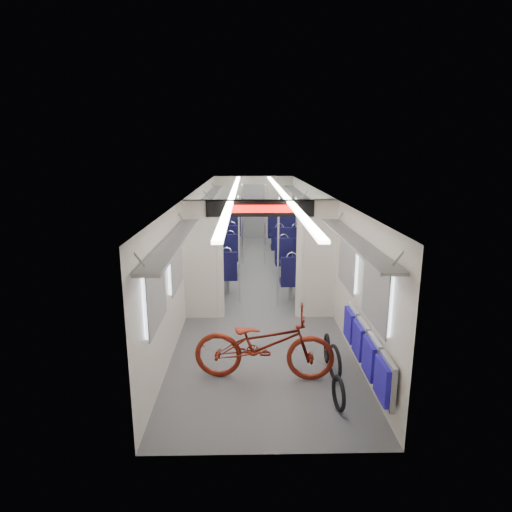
# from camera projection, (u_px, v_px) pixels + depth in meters

# --- Properties ---
(carriage) EXTENTS (12.00, 12.02, 2.31)m
(carriage) POSITION_uv_depth(u_px,v_px,m) (258.00, 226.00, 9.82)
(carriage) COLOR #515456
(carriage) RESTS_ON ground
(bicycle) EXTENTS (2.04, 0.87, 1.05)m
(bicycle) POSITION_uv_depth(u_px,v_px,m) (264.00, 344.00, 6.05)
(bicycle) COLOR maroon
(bicycle) RESTS_ON ground
(flip_bench) EXTENTS (0.12, 2.14, 0.55)m
(flip_bench) POSITION_uv_depth(u_px,v_px,m) (366.00, 349.00, 5.77)
(flip_bench) COLOR gray
(flip_bench) RESTS_ON carriage
(bike_hoop_a) EXTENTS (0.10, 0.46, 0.46)m
(bike_hoop_a) POSITION_uv_depth(u_px,v_px,m) (338.00, 395.00, 5.36)
(bike_hoop_a) COLOR black
(bike_hoop_a) RESTS_ON ground
(bike_hoop_b) EXTENTS (0.11, 0.53, 0.52)m
(bike_hoop_b) POSITION_uv_depth(u_px,v_px,m) (334.00, 364.00, 6.06)
(bike_hoop_b) COLOR black
(bike_hoop_b) RESTS_ON ground
(bike_hoop_c) EXTENTS (0.08, 0.46, 0.46)m
(bike_hoop_c) POSITION_uv_depth(u_px,v_px,m) (327.00, 350.00, 6.58)
(bike_hoop_c) COLOR black
(bike_hoop_c) RESTS_ON ground
(seat_bay_near_left) EXTENTS (0.93, 2.15, 1.12)m
(seat_bay_near_left) POSITION_uv_depth(u_px,v_px,m) (219.00, 261.00, 10.57)
(seat_bay_near_left) COLOR black
(seat_bay_near_left) RESTS_ON ground
(seat_bay_near_right) EXTENTS (0.92, 2.13, 1.12)m
(seat_bay_near_right) POSITION_uv_depth(u_px,v_px,m) (297.00, 265.00, 10.13)
(seat_bay_near_right) COLOR black
(seat_bay_near_right) RESTS_ON ground
(seat_bay_far_left) EXTENTS (0.94, 2.21, 1.14)m
(seat_bay_far_left) POSITION_uv_depth(u_px,v_px,m) (226.00, 234.00, 13.91)
(seat_bay_far_left) COLOR black
(seat_bay_far_left) RESTS_ON ground
(seat_bay_far_right) EXTENTS (0.95, 2.25, 1.15)m
(seat_bay_far_right) POSITION_uv_depth(u_px,v_px,m) (284.00, 236.00, 13.57)
(seat_bay_far_right) COLOR black
(seat_bay_far_right) RESTS_ON ground
(stanchion_near_left) EXTENTS (0.04, 0.04, 2.30)m
(stanchion_near_left) POSITION_uv_depth(u_px,v_px,m) (239.00, 251.00, 8.97)
(stanchion_near_left) COLOR silver
(stanchion_near_left) RESTS_ON ground
(stanchion_near_right) EXTENTS (0.04, 0.04, 2.30)m
(stanchion_near_right) POSITION_uv_depth(u_px,v_px,m) (278.00, 254.00, 8.69)
(stanchion_near_right) COLOR silver
(stanchion_near_right) RESTS_ON ground
(stanchion_far_left) EXTENTS (0.04, 0.04, 2.30)m
(stanchion_far_left) POSITION_uv_depth(u_px,v_px,m) (243.00, 225.00, 12.14)
(stanchion_far_left) COLOR silver
(stanchion_far_left) RESTS_ON ground
(stanchion_far_right) EXTENTS (0.04, 0.04, 2.30)m
(stanchion_far_right) POSITION_uv_depth(u_px,v_px,m) (265.00, 226.00, 12.01)
(stanchion_far_right) COLOR silver
(stanchion_far_right) RESTS_ON ground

